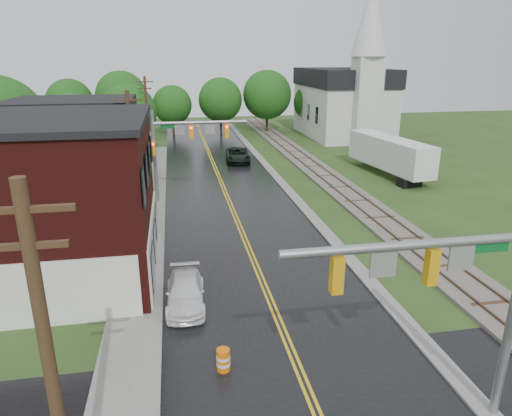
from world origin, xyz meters
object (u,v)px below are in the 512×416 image
object	(u,v)px
traffic_signal_near	(454,282)
pickup_white	(185,293)
suv_dark	(238,155)
utility_pole_b	(132,157)
traffic_signal_far	(182,139)
brick_building	(5,202)
tree_left_c	(73,125)
church	(346,95)
tree_left_b	(0,125)
construction_barrel	(223,360)
semi_trailer	(390,153)
utility_pole_a	(52,380)
utility_pole_c	(147,116)
tree_left_e	(130,114)

from	to	relation	value
traffic_signal_near	pickup_white	size ratio (longest dim) A/B	1.73
suv_dark	utility_pole_b	bearing A→B (deg)	-112.97
pickup_white	traffic_signal_far	bearing A→B (deg)	90.23
brick_building	tree_left_c	xyz separation A→B (m)	(-1.36, 24.90, 0.36)
church	tree_left_b	world-z (taller)	church
brick_building	traffic_signal_far	bearing A→B (deg)	53.08
traffic_signal_far	utility_pole_b	bearing A→B (deg)	-123.68
tree_left_c	utility_pole_b	bearing A→B (deg)	-68.51
tree_left_b	construction_barrel	distance (m)	30.69
utility_pole_b	semi_trailer	bearing A→B (deg)	23.09
church	traffic_signal_near	xyz separation A→B (m)	(-16.53, -51.74, -0.87)
traffic_signal_far	pickup_white	bearing A→B (deg)	-91.65
suv_dark	semi_trailer	bearing A→B (deg)	-27.45
utility_pole_a	utility_pole_c	xyz separation A→B (m)	(0.00, 44.00, 0.00)
brick_building	tree_left_b	bearing A→B (deg)	107.61
tree_left_e	construction_barrel	world-z (taller)	tree_left_e
brick_building	construction_barrel	size ratio (longest dim) A/B	16.10
utility_pole_a	tree_left_b	world-z (taller)	tree_left_b
traffic_signal_far	tree_left_b	distance (m)	15.21
traffic_signal_near	construction_barrel	distance (m)	8.53
brick_building	traffic_signal_near	world-z (taller)	brick_building
suv_dark	construction_barrel	bearing A→B (deg)	-94.46
church	utility_pole_a	bearing A→B (deg)	-116.51
tree_left_c	semi_trailer	bearing A→B (deg)	-14.96
brick_building	tree_left_e	distance (m)	31.12
suv_dark	church	bearing A→B (deg)	42.37
brick_building	construction_barrel	xyz separation A→B (m)	(9.74, -9.29, -3.71)
traffic_signal_near	utility_pole_c	xyz separation A→B (m)	(-10.27, 42.00, -0.25)
traffic_signal_far	utility_pole_c	bearing A→B (deg)	101.09
construction_barrel	traffic_signal_near	bearing A→B (deg)	-30.85
brick_building	construction_barrel	bearing A→B (deg)	-43.63
utility_pole_c	utility_pole_b	bearing A→B (deg)	-90.00
tree_left_c	tree_left_b	bearing A→B (deg)	-116.56
traffic_signal_near	pickup_white	xyz separation A→B (m)	(-7.41, 8.71, -4.35)
traffic_signal_near	utility_pole_b	distance (m)	22.49
church	utility_pole_c	bearing A→B (deg)	-160.03
traffic_signal_far	traffic_signal_near	bearing A→B (deg)	-74.48
utility_pole_a	semi_trailer	size ratio (longest dim) A/B	0.78
church	pickup_white	xyz separation A→B (m)	(-23.94, -43.03, -5.22)
construction_barrel	suv_dark	bearing A→B (deg)	81.03
utility_pole_a	utility_pole_c	world-z (taller)	same
brick_building	suv_dark	distance (m)	29.72
brick_building	utility_pole_c	bearing A→B (deg)	78.91
utility_pole_b	tree_left_b	distance (m)	14.87
construction_barrel	utility_pole_c	bearing A→B (deg)	96.05
utility_pole_a	pickup_white	world-z (taller)	utility_pole_a
traffic_signal_far	construction_barrel	xyz separation A→B (m)	(0.73, -21.29, -4.53)
tree_left_e	pickup_white	xyz separation A→B (m)	(4.91, -35.19, -4.20)
tree_left_e	construction_barrel	bearing A→B (deg)	-81.36
traffic_signal_far	tree_left_b	bearing A→B (deg)	161.19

